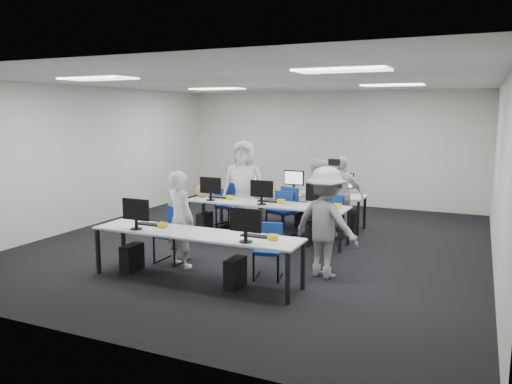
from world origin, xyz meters
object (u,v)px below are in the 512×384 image
at_px(chair_5, 227,213).
at_px(student_0, 180,219).
at_px(desk_mid, 265,206).
at_px(student_2, 244,185).
at_px(chair_4, 327,226).
at_px(photographer, 326,222).
at_px(desk_front, 195,236).
at_px(chair_1, 268,261).
at_px(student_1, 317,198).
at_px(chair_3, 283,220).
at_px(chair_6, 288,219).
at_px(chair_7, 333,224).
at_px(student_3, 340,196).
at_px(chair_2, 230,214).
at_px(chair_0, 172,245).

height_order(chair_5, student_0, student_0).
height_order(desk_mid, student_0, student_0).
bearing_deg(desk_mid, chair_5, 146.45).
relative_size(desk_mid, student_2, 1.71).
distance_m(chair_4, photographer, 2.31).
xyz_separation_m(desk_front, student_2, (-0.81, 3.33, 0.25)).
bearing_deg(chair_5, chair_1, -33.62).
xyz_separation_m(chair_5, student_1, (2.08, -0.16, 0.52)).
xyz_separation_m(chair_3, student_1, (0.65, 0.18, 0.48)).
height_order(chair_6, chair_7, chair_6).
height_order(chair_5, student_2, student_2).
bearing_deg(student_3, chair_4, -135.02).
height_order(chair_4, chair_6, chair_6).
xyz_separation_m(chair_2, chair_6, (1.24, 0.18, -0.02)).
bearing_deg(student_3, photographer, -104.59).
distance_m(desk_front, student_1, 3.38).
height_order(desk_front, photographer, photographer).
height_order(chair_7, photographer, photographer).
relative_size(desk_front, chair_3, 3.33).
bearing_deg(student_3, student_0, -145.61).
bearing_deg(student_0, chair_3, -88.94).
bearing_deg(chair_2, chair_1, -52.44).
bearing_deg(photographer, student_2, -25.21).
relative_size(chair_6, student_2, 0.47).
distance_m(chair_0, chair_3, 2.63).
bearing_deg(photographer, chair_0, 25.26).
bearing_deg(student_2, chair_4, -17.60).
relative_size(student_3, photographer, 0.97).
height_order(chair_3, chair_7, chair_3).
xyz_separation_m(chair_4, chair_7, (0.07, 0.20, 0.01)).
distance_m(chair_6, student_3, 1.17).
bearing_deg(desk_front, chair_7, 71.19).
bearing_deg(chair_0, chair_4, 53.49).
xyz_separation_m(student_1, student_3, (0.40, 0.24, 0.02)).
bearing_deg(student_0, student_1, -99.61).
xyz_separation_m(desk_front, photographer, (1.67, 0.99, 0.15)).
relative_size(student_0, student_2, 0.83).
bearing_deg(desk_front, student_0, 138.46).
height_order(desk_mid, photographer, photographer).
height_order(desk_mid, student_3, student_3).
bearing_deg(chair_5, student_2, 5.12).
distance_m(chair_5, student_1, 2.15).
bearing_deg(chair_5, chair_3, 5.63).
bearing_deg(student_0, chair_1, -160.73).
relative_size(chair_3, student_2, 0.51).
bearing_deg(student_1, chair_2, 7.85).
height_order(student_0, student_3, student_3).
relative_size(chair_4, student_2, 0.45).
bearing_deg(desk_front, student_3, 71.10).
distance_m(chair_4, chair_5, 2.35).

